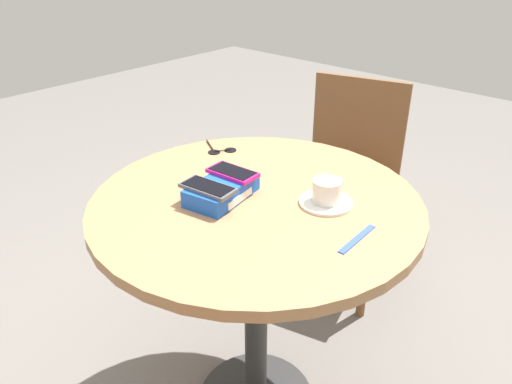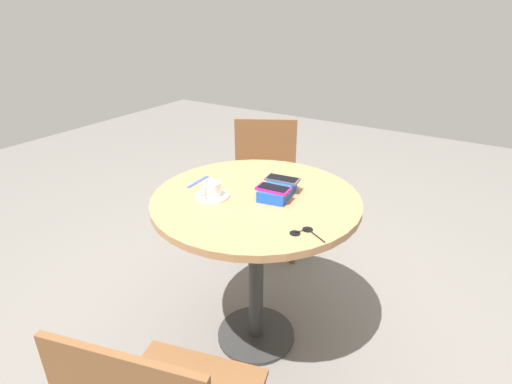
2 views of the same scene
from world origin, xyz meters
name	(u,v)px [view 1 (image 1 of 2)]	position (x,y,z in m)	size (l,w,h in m)	color
round_table	(256,241)	(0.00, 0.00, 0.64)	(0.88, 0.88, 0.78)	#2D2D2D
phone_box	(222,190)	(-0.06, 0.07, 0.80)	(0.21, 0.15, 0.05)	blue
phone_gray	(208,188)	(-0.11, 0.06, 0.83)	(0.08, 0.15, 0.01)	#515156
phone_magenta	(233,172)	(-0.01, 0.08, 0.83)	(0.08, 0.14, 0.01)	#D11975
saucer	(326,202)	(0.10, -0.15, 0.78)	(0.14, 0.14, 0.01)	silver
coffee_cup	(327,190)	(0.10, -0.15, 0.82)	(0.10, 0.07, 0.06)	silver
lanyard_strap	(357,239)	(0.01, -0.30, 0.78)	(0.15, 0.02, 0.00)	blue
sunglasses	(221,150)	(0.16, 0.30, 0.78)	(0.09, 0.13, 0.01)	black
chair_far_side	(345,181)	(0.80, 0.21, 0.46)	(0.52, 0.52, 0.87)	brown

